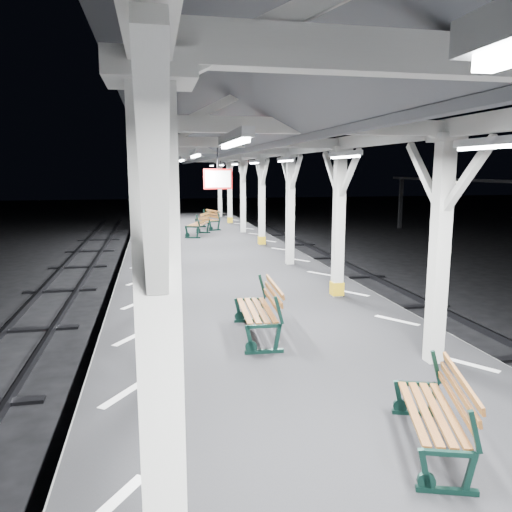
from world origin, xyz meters
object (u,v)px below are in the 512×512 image
object	(u,v)px
bench_far	(200,223)
bench_extra	(209,219)
bench_mid	(262,308)
bench_near	(440,410)

from	to	relation	value
bench_far	bench_extra	size ratio (longest dim) A/B	1.12
bench_far	bench_mid	bearing A→B (deg)	-71.07
bench_near	bench_far	bearing A→B (deg)	111.19
bench_extra	bench_near	bearing A→B (deg)	-108.58
bench_mid	bench_far	distance (m)	13.55
bench_near	bench_mid	xyz separation A→B (m)	(-1.00, 3.82, 0.06)
bench_near	bench_extra	world-z (taller)	bench_extra
bench_near	bench_mid	bearing A→B (deg)	123.30
bench_far	bench_extra	bearing A→B (deg)	95.02
bench_mid	bench_extra	xyz separation A→B (m)	(0.88, 16.05, -0.01)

